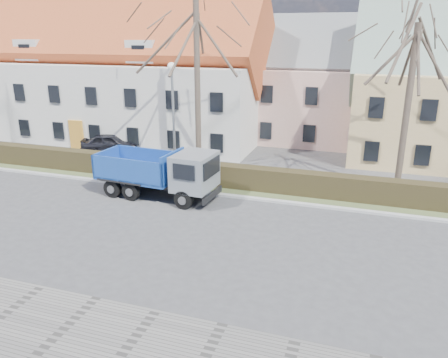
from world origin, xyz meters
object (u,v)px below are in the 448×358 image
(cart_frame, at_px, (162,186))
(parked_car_a, at_px, (110,143))
(dump_truck, at_px, (153,172))
(streetlight, at_px, (174,121))

(cart_frame, xyz_separation_m, parked_car_a, (-7.26, 6.34, 0.43))
(cart_frame, bearing_deg, parked_car_a, 138.89)
(dump_truck, distance_m, streetlight, 4.14)
(dump_truck, xyz_separation_m, streetlight, (-0.32, 3.55, 2.11))
(dump_truck, relative_size, streetlight, 0.99)
(streetlight, relative_size, parked_car_a, 1.65)
(streetlight, distance_m, parked_car_a, 8.28)
(dump_truck, distance_m, parked_car_a, 10.21)
(dump_truck, bearing_deg, cart_frame, 91.29)
(cart_frame, distance_m, parked_car_a, 9.65)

